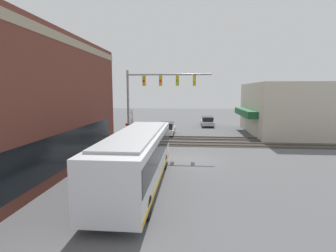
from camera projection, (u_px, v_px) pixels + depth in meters
ground_plane at (189, 160)px, 20.22m from camera, size 120.00×120.00×0.00m
shop_building at (287, 109)px, 32.50m from camera, size 12.56×10.33×6.24m
city_bus at (137, 157)px, 14.36m from camera, size 11.01×2.59×3.06m
traffic_signal_gantry at (154, 90)px, 23.65m from camera, size 0.42×7.64×7.14m
crossing_signal at (132, 125)px, 23.39m from camera, size 1.41×1.18×3.81m
rail_track_near at (190, 144)px, 26.15m from camera, size 2.60×60.00×0.15m
rail_track_far at (190, 138)px, 29.30m from camera, size 2.60×60.00×0.15m
parked_car_white at (167, 129)px, 31.64m from camera, size 4.74×1.82×1.53m
parked_car_silver at (207, 122)px, 39.77m from camera, size 4.89×1.82×1.44m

